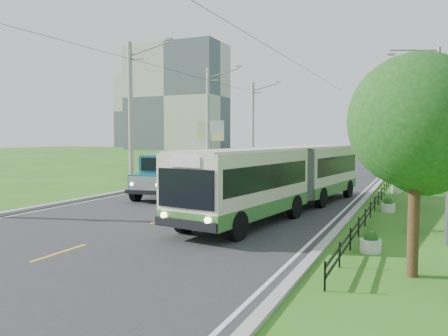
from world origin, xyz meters
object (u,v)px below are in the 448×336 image
Objects in this scene: pole_near at (131,114)px; tree_fourth at (420,136)px; tree_third at (420,128)px; planter_mid at (396,188)px; streetlight_mid at (434,115)px; streetlight_far at (430,122)px; pole_far at (253,124)px; streetlight_near at (447,94)px; tree_second at (419,137)px; pole_mid at (208,121)px; billboard_left at (211,134)px; planter_far at (401,178)px; planter_near at (388,206)px; dump_truck at (169,173)px; planter_front at (371,243)px; tree_fifth at (420,133)px; tree_front at (419,129)px; tree_back at (420,136)px; bus at (284,174)px.

pole_near reaches higher than tree_fourth.
tree_third reaches higher than planter_mid.
streetlight_mid and streetlight_far have the same top height.
streetlight_near is at bearing -60.19° from pole_far.
pole_near is at bearing 159.26° from tree_second.
planter_mid is (-2.04, -0.00, -4.62)m from streetlight_mid.
pole_mid is 3.47m from billboard_left.
pole_mid is 17.56m from planter_far.
dump_truck reaches higher than planter_near.
planter_mid is 20.99m from billboard_left.
planter_far is at bearing 37.63° from pole_near.
tree_fourth is at bearing 85.55° from planter_front.
tree_third reaches higher than tree_fourth.
tree_fifth reaches higher than planter_near.
tree_third reaches higher than billboard_left.
planter_far is (-2.04, 22.00, -4.62)m from streetlight_near.
tree_front is (18.12, -12.86, -1.37)m from pole_near.
tree_back is at bearing 43.41° from pole_near.
streetlight_mid reaches higher than planter_near.
planter_front is 16.00m from planter_mid.
streetlight_far is (0.79, 7.86, 1.05)m from tree_fifth.
planter_far is (0.00, 8.00, 0.00)m from planter_mid.
tree_front is at bearing -92.52° from streetlight_mid.
planter_near is at bearing 108.03° from tree_second.
tree_back is 0.89× the size of dump_truck.
tree_back is at bearing 90.00° from tree_second.
bus reaches higher than planter_near.
streetlight_near is 31.35m from billboard_left.
tree_third is at bearing 59.59° from planter_near.
tree_second is at bearing -90.00° from tree_fourth.
planter_far is at bearing 3.39° from pole_mid.
bus is (-5.77, 1.92, -1.73)m from tree_second.
pole_near is 1.92× the size of billboard_left.
streetlight_near is at bearing -81.70° from planter_mid.
tree_front reaches higher than planter_mid.
streetlight_near is at bearing -90.00° from streetlight_far.
tree_front is 8.36× the size of planter_near.
tree_third is at bearing 2.10° from dump_truck.
tree_fourth is at bearing -90.00° from tree_fifth.
pole_mid is at bearing -159.68° from streetlight_far.
dump_truck is at bearing -122.93° from streetlight_far.
planter_front is at bearing 124.05° from tree_front.
planter_near is at bearing -93.57° from tree_back.
pole_near is 14.93× the size of planter_front.
tree_back reaches higher than tree_second.
tree_back is at bearing 15.84° from pole_mid.
pole_near is 24.98m from tree_back.
dump_truck is at bearing -133.67° from tree_fifth.
dump_truck is (-7.62, 2.05, -0.37)m from bus.
planter_near is at bearing -104.32° from streetlight_mid.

